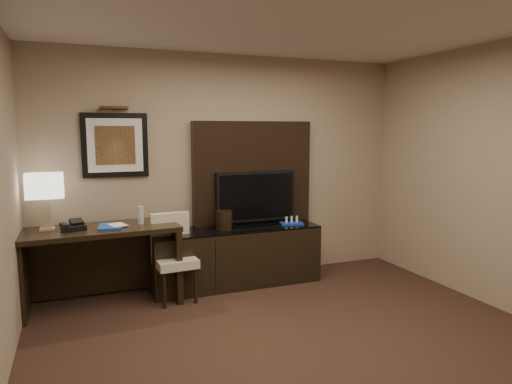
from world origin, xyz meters
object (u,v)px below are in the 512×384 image
credenza (236,256)px  table_lamp (45,199)px  desk (103,266)px  desk_phone (73,225)px  desk_chair (175,261)px  ice_bucket (224,220)px  water_bottle (141,215)px  minibar_tray (292,220)px  tv (256,196)px

credenza → table_lamp: size_ratio=3.18×
desk → credenza: desk is taller
desk_phone → desk_chair: bearing=-25.4°
table_lamp → desk_chair: bearing=-11.4°
credenza → desk_phone: desk_phone is taller
desk_phone → ice_bucket: (1.61, 0.12, -0.09)m
credenza → desk_phone: bearing=-175.4°
desk_chair → water_bottle: size_ratio=4.67×
credenza → desk_chair: (-0.77, -0.26, 0.10)m
desk_phone → minibar_tray: desk_phone is taller
tv → credenza: bearing=-155.6°
tv → desk_phone: 2.09m
desk_phone → desk: bearing=-10.6°
tv → table_lamp: 2.32m
desk → water_bottle: 0.65m
desk → water_bottle: water_bottle is taller
desk → table_lamp: (-0.51, 0.09, 0.72)m
desk_phone → table_lamp: bearing=135.2°
tv → water_bottle: size_ratio=5.36×
desk → minibar_tray: size_ratio=5.73×
desk → desk_chair: (0.72, -0.16, 0.02)m
desk_chair → ice_bucket: ice_bucket is taller
credenza → ice_bucket: 0.47m
ice_bucket → desk_chair: bearing=-158.7°
tv → desk_phone: tv is taller
table_lamp → water_bottle: bearing=-3.1°
credenza → table_lamp: bearing=-179.5°
credenza → table_lamp: 2.15m
tv → minibar_tray: 0.53m
desk_phone → minibar_tray: bearing=-16.4°
desk_phone → ice_bucket: 1.61m
desk_chair → ice_bucket: size_ratio=4.05×
tv → desk_phone: bearing=-172.4°
desk_chair → table_lamp: 1.44m
table_lamp → credenza: bearing=0.3°
credenza → tv: bearing=24.6°
ice_bucket → minibar_tray: 0.85m
desk → table_lamp: table_lamp is taller
desk → desk_chair: 0.74m
water_bottle → table_lamp: bearing=176.9°
desk_chair → credenza: bearing=14.7°
credenza → desk_phone: (-1.75, -0.14, 0.54)m
tv → water_bottle: tv is taller
desk_chair → minibar_tray: bearing=3.8°
desk → table_lamp: 0.89m
desk_phone → water_bottle: size_ratio=1.09×
credenza → water_bottle: 1.23m
desk_chair → desk_phone: desk_phone is taller
desk_chair → desk_phone: bearing=168.8°
credenza → ice_bucket: size_ratio=9.19×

